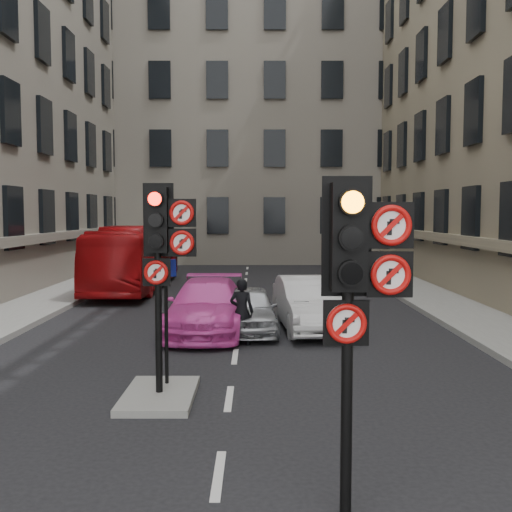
{
  "coord_description": "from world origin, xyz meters",
  "views": [
    {
      "loc": [
        0.45,
        -5.08,
        3.2
      ],
      "look_at": [
        0.46,
        3.12,
        2.6
      ],
      "focal_mm": 42.0,
      "sensor_mm": 36.0,
      "label": 1
    }
  ],
  "objects_px": {
    "car_white": "(309,304)",
    "info_sign": "(166,304)",
    "car_silver": "(249,309)",
    "signal_far": "(163,242)",
    "motorcyclist": "(242,312)",
    "motorcycle": "(298,317)",
    "signal_near": "(357,273)",
    "bus_red": "(136,258)",
    "car_pink": "(207,306)"
  },
  "relations": [
    {
      "from": "car_white",
      "to": "info_sign",
      "type": "distance_m",
      "value": 6.4
    },
    {
      "from": "car_silver",
      "to": "car_white",
      "type": "distance_m",
      "value": 1.68
    },
    {
      "from": "signal_far",
      "to": "motorcyclist",
      "type": "height_order",
      "value": "signal_far"
    },
    {
      "from": "motorcycle",
      "to": "motorcyclist",
      "type": "height_order",
      "value": "motorcyclist"
    },
    {
      "from": "motorcycle",
      "to": "car_silver",
      "type": "bearing_deg",
      "value": 153.88
    },
    {
      "from": "signal_near",
      "to": "info_sign",
      "type": "distance_m",
      "value": 5.32
    },
    {
      "from": "signal_near",
      "to": "bus_red",
      "type": "distance_m",
      "value": 19.53
    },
    {
      "from": "car_silver",
      "to": "bus_red",
      "type": "bearing_deg",
      "value": 116.02
    },
    {
      "from": "motorcycle",
      "to": "bus_red",
      "type": "bearing_deg",
      "value": 122.01
    },
    {
      "from": "signal_near",
      "to": "motorcycle",
      "type": "xyz_separation_m",
      "value": [
        0.06,
        9.11,
        -2.06
      ]
    },
    {
      "from": "car_silver",
      "to": "car_pink",
      "type": "xyz_separation_m",
      "value": [
        -1.11,
        -0.02,
        0.09
      ]
    },
    {
      "from": "signal_far",
      "to": "info_sign",
      "type": "height_order",
      "value": "signal_far"
    },
    {
      "from": "car_silver",
      "to": "bus_red",
      "type": "xyz_separation_m",
      "value": [
        -4.78,
        8.83,
        0.71
      ]
    },
    {
      "from": "car_pink",
      "to": "motorcycle",
      "type": "bearing_deg",
      "value": -12.54
    },
    {
      "from": "car_pink",
      "to": "bus_red",
      "type": "xyz_separation_m",
      "value": [
        -3.67,
        8.86,
        0.62
      ]
    },
    {
      "from": "signal_near",
      "to": "signal_far",
      "type": "distance_m",
      "value": 4.77
    },
    {
      "from": "motorcycle",
      "to": "motorcyclist",
      "type": "xyz_separation_m",
      "value": [
        -1.42,
        -0.9,
        0.29
      ]
    },
    {
      "from": "signal_far",
      "to": "motorcyclist",
      "type": "bearing_deg",
      "value": 73.65
    },
    {
      "from": "car_pink",
      "to": "motorcycle",
      "type": "height_order",
      "value": "car_pink"
    },
    {
      "from": "signal_near",
      "to": "car_pink",
      "type": "xyz_separation_m",
      "value": [
        -2.32,
        9.69,
        -1.88
      ]
    },
    {
      "from": "car_silver",
      "to": "car_pink",
      "type": "bearing_deg",
      "value": 178.77
    },
    {
      "from": "car_silver",
      "to": "motorcycle",
      "type": "height_order",
      "value": "car_silver"
    },
    {
      "from": "car_silver",
      "to": "car_pink",
      "type": "relative_size",
      "value": 0.75
    },
    {
      "from": "signal_near",
      "to": "car_white",
      "type": "height_order",
      "value": "signal_near"
    },
    {
      "from": "car_pink",
      "to": "signal_near",
      "type": "bearing_deg",
      "value": -75.42
    },
    {
      "from": "info_sign",
      "to": "signal_near",
      "type": "bearing_deg",
      "value": -77.38
    },
    {
      "from": "bus_red",
      "to": "motorcycle",
      "type": "xyz_separation_m",
      "value": [
        6.04,
        -9.43,
        -0.8
      ]
    },
    {
      "from": "car_white",
      "to": "motorcycle",
      "type": "xyz_separation_m",
      "value": [
        -0.38,
        -0.95,
        -0.2
      ]
    },
    {
      "from": "car_silver",
      "to": "motorcycle",
      "type": "relative_size",
      "value": 2.08
    },
    {
      "from": "bus_red",
      "to": "motorcyclist",
      "type": "xyz_separation_m",
      "value": [
        4.62,
        -10.34,
        -0.51
      ]
    },
    {
      "from": "car_white",
      "to": "car_pink",
      "type": "height_order",
      "value": "car_white"
    },
    {
      "from": "car_silver",
      "to": "info_sign",
      "type": "distance_m",
      "value": 5.48
    },
    {
      "from": "car_white",
      "to": "motorcyclist",
      "type": "distance_m",
      "value": 2.59
    },
    {
      "from": "motorcyclist",
      "to": "info_sign",
      "type": "relative_size",
      "value": 0.72
    },
    {
      "from": "car_white",
      "to": "bus_red",
      "type": "height_order",
      "value": "bus_red"
    },
    {
      "from": "signal_near",
      "to": "car_silver",
      "type": "bearing_deg",
      "value": 97.06
    },
    {
      "from": "bus_red",
      "to": "car_white",
      "type": "bearing_deg",
      "value": -52.77
    },
    {
      "from": "bus_red",
      "to": "motorcyclist",
      "type": "height_order",
      "value": "bus_red"
    },
    {
      "from": "car_silver",
      "to": "motorcyclist",
      "type": "xyz_separation_m",
      "value": [
        -0.16,
        -1.51,
        0.19
      ]
    },
    {
      "from": "car_silver",
      "to": "bus_red",
      "type": "height_order",
      "value": "bus_red"
    },
    {
      "from": "signal_near",
      "to": "motorcycle",
      "type": "distance_m",
      "value": 9.34
    },
    {
      "from": "car_silver",
      "to": "info_sign",
      "type": "height_order",
      "value": "info_sign"
    },
    {
      "from": "car_pink",
      "to": "signal_far",
      "type": "bearing_deg",
      "value": -91.7
    },
    {
      "from": "signal_far",
      "to": "bus_red",
      "type": "distance_m",
      "value": 15.0
    },
    {
      "from": "motorcyclist",
      "to": "car_pink",
      "type": "bearing_deg",
      "value": -47.39
    },
    {
      "from": "bus_red",
      "to": "motorcycle",
      "type": "height_order",
      "value": "bus_red"
    },
    {
      "from": "bus_red",
      "to": "motorcycle",
      "type": "bearing_deg",
      "value": -57.25
    },
    {
      "from": "signal_near",
      "to": "motorcyclist",
      "type": "height_order",
      "value": "signal_near"
    },
    {
      "from": "info_sign",
      "to": "motorcycle",
      "type": "bearing_deg",
      "value": 42.03
    },
    {
      "from": "car_silver",
      "to": "info_sign",
      "type": "bearing_deg",
      "value": -107.78
    }
  ]
}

